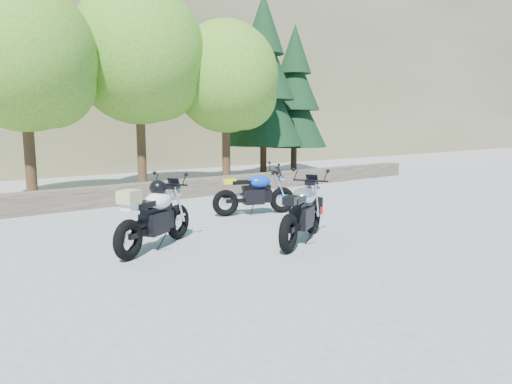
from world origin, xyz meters
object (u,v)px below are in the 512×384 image
at_px(white_bike, 154,216).
at_px(blue_bike, 255,194).
at_px(backpack, 315,206).
at_px(silver_bike, 302,214).

distance_m(white_bike, blue_bike, 3.39).
xyz_separation_m(blue_bike, backpack, (1.16, -0.80, -0.30)).
height_order(silver_bike, white_bike, white_bike).
bearing_deg(backpack, white_bike, -167.75).
relative_size(silver_bike, blue_bike, 0.99).
xyz_separation_m(silver_bike, white_bike, (-2.22, 1.19, 0.05)).
distance_m(blue_bike, backpack, 1.44).
distance_m(silver_bike, white_bike, 2.52).
bearing_deg(blue_bike, silver_bike, -90.43).
relative_size(silver_bike, backpack, 4.92).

